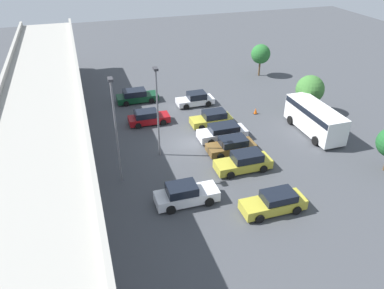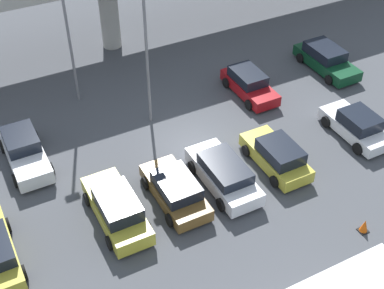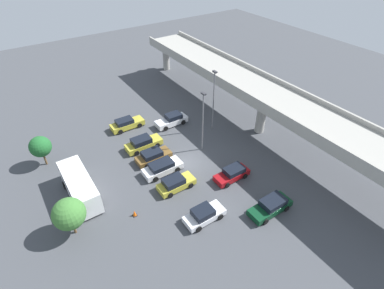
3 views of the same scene
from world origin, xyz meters
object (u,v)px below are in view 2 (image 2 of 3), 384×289
Objects in this scene: parked_car_1 at (24,151)px; parked_car_8 at (326,59)px; parked_car_4 at (224,174)px; lamp_post_near_aisle at (146,47)px; traffic_cone at (364,226)px; parked_car_7 at (357,125)px; lamp_post_mid_lot at (66,22)px; parked_car_3 at (175,190)px; parked_car_5 at (277,155)px; parked_car_6 at (249,84)px; parked_car_2 at (117,208)px.

parked_car_8 is (19.89, 0.13, -0.05)m from parked_car_1.
parked_car_4 is 7.85m from lamp_post_near_aisle.
parked_car_1 is 17.36m from traffic_cone.
parked_car_7 is at bearing -34.49° from lamp_post_near_aisle.
lamp_post_mid_lot is (-3.05, 3.94, 0.33)m from lamp_post_near_aisle.
parked_car_8 is at bearing -65.90° from parked_car_3.
traffic_cone is at bearing -169.50° from parked_car_5.
parked_car_5 is at bearing 90.83° from parked_car_7.
parked_car_8 is (6.04, 0.14, 0.02)m from parked_car_6.
parked_car_3 is at bearing 139.60° from traffic_cone.
parked_car_2 is 2.98m from parked_car_3.
parked_car_4 is at bearing 126.53° from traffic_cone.
lamp_post_mid_lot is (1.50, 10.31, 4.41)m from parked_car_2.
lamp_post_near_aisle is at bearing -35.54° from parked_car_2.
parked_car_4 is at bearing -60.73° from parked_car_8.
traffic_cone is at bearing 142.44° from parked_car_7.
lamp_post_mid_lot is (-15.61, 4.10, 4.46)m from parked_car_8.
parked_car_3 is at bearing 87.04° from parked_car_4.
parked_car_7 is 6.19× the size of traffic_cone.
parked_car_6 is at bearing -23.90° from lamp_post_mid_lot.
parked_car_8 reaches higher than parked_car_6.
parked_car_2 is 18.20m from parked_car_8.
parked_car_8 is at bearing -0.70° from lamp_post_near_aisle.
parked_car_4 is 1.12× the size of parked_car_6.
lamp_post_mid_lot reaches higher than parked_car_4.
lamp_post_mid_lot is at bearing -113.90° from parked_car_6.
parked_car_6 is 0.88× the size of parked_car_8.
parked_car_5 is 5.40m from parked_car_7.
lamp_post_near_aisle reaches higher than parked_car_8.
parked_car_6 is 1.00× the size of parked_car_7.
parked_car_3 is at bearing -65.90° from parked_car_8.
parked_car_5 is at bearing -91.94° from parked_car_2.
lamp_post_mid_lot is at bearing 8.11° from parked_car_3.
lamp_post_near_aisle is 11.89× the size of traffic_cone.
parked_car_7 reaches higher than parked_car_6.
parked_car_3 is at bearing -103.63° from lamp_post_near_aisle.
parked_car_8 is at bearing -24.76° from parked_car_7.
parked_car_2 is at bearing -70.03° from parked_car_8.
lamp_post_mid_lot reaches higher than lamp_post_near_aisle.
lamp_post_mid_lot is at bearing 134.58° from parked_car_1.
parked_car_3 is at bearing 88.06° from parked_car_5.
parked_car_8 is 13.22m from lamp_post_near_aisle.
lamp_post_near_aisle reaches higher than parked_car_2.
parked_car_1 is 1.11× the size of parked_car_7.
parked_car_8 is (17.10, 6.22, -0.04)m from parked_car_2.
parked_car_2 is 5.60m from parked_car_4.
traffic_cone is (8.28, -16.20, -4.85)m from lamp_post_mid_lot.
parked_car_6 is 11.38m from lamp_post_mid_lot.
parked_car_5 is (5.76, -0.20, 0.03)m from parked_car_3.
parked_car_2 is 1.01× the size of parked_car_4.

